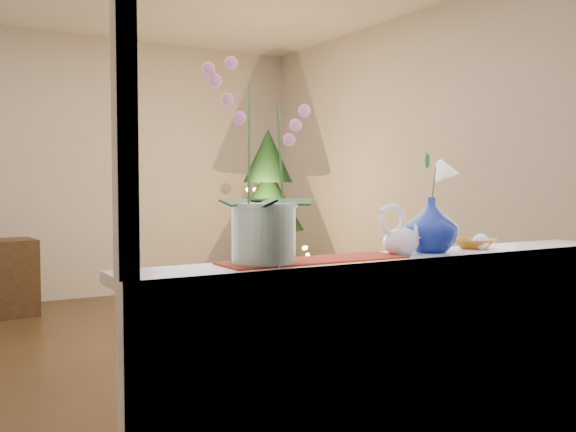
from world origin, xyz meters
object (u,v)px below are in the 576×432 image
object	(u,v)px
xmas_tree	(268,216)
swan	(402,231)
amber_dish	(474,244)
orchid_pot	(264,163)
paperweight	(481,242)
blue_vase	(431,220)

from	to	relation	value
xmas_tree	swan	bearing A→B (deg)	-111.08
amber_dish	xmas_tree	distance (m)	3.82
orchid_pot	xmas_tree	size ratio (longest dim) A/B	0.40
orchid_pot	paperweight	distance (m)	1.04
blue_vase	amber_dish	xyz separation A→B (m)	(0.25, 0.01, -0.11)
paperweight	orchid_pot	bearing A→B (deg)	177.96
orchid_pot	blue_vase	xyz separation A→B (m)	(0.75, 0.00, -0.22)
xmas_tree	blue_vase	bearing A→B (deg)	-108.87
swan	amber_dish	world-z (taller)	swan
amber_dish	swan	bearing A→B (deg)	-175.90
blue_vase	xmas_tree	distance (m)	3.91
swan	xmas_tree	bearing A→B (deg)	76.33
paperweight	blue_vase	bearing A→B (deg)	170.75
swan	paperweight	world-z (taller)	swan
paperweight	amber_dish	xyz separation A→B (m)	(0.01, 0.05, -0.02)
amber_dish	xmas_tree	size ratio (longest dim) A/B	0.08
xmas_tree	amber_dish	bearing A→B (deg)	-105.36
paperweight	xmas_tree	size ratio (longest dim) A/B	0.04
blue_vase	amber_dish	world-z (taller)	blue_vase
blue_vase	amber_dish	distance (m)	0.27
paperweight	xmas_tree	distance (m)	3.87
orchid_pot	amber_dish	size ratio (longest dim) A/B	4.90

